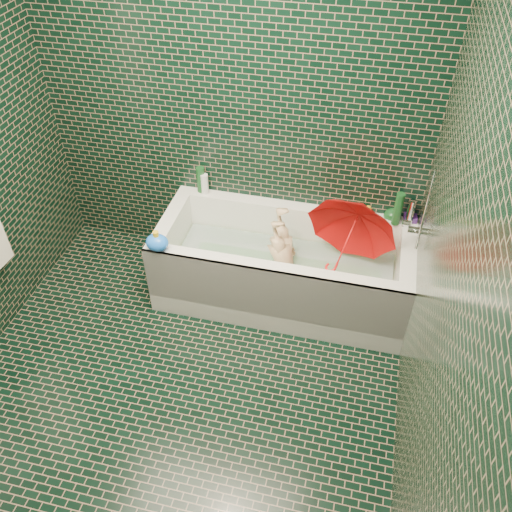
% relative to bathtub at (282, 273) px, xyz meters
% --- Properties ---
extents(floor, '(2.80, 2.80, 0.00)m').
position_rel_bathtub_xyz_m(floor, '(-0.45, -1.01, -0.21)').
color(floor, black).
rests_on(floor, ground).
extents(wall_back, '(2.80, 0.00, 2.80)m').
position_rel_bathtub_xyz_m(wall_back, '(-0.45, 0.39, 1.04)').
color(wall_back, black).
rests_on(wall_back, floor).
extents(wall_right, '(0.00, 2.80, 2.80)m').
position_rel_bathtub_xyz_m(wall_right, '(0.85, -1.01, 1.04)').
color(wall_right, black).
rests_on(wall_right, floor).
extents(bathtub, '(1.70, 0.75, 0.55)m').
position_rel_bathtub_xyz_m(bathtub, '(0.00, 0.00, 0.00)').
color(bathtub, white).
rests_on(bathtub, floor).
extents(bath_mat, '(1.35, 0.47, 0.01)m').
position_rel_bathtub_xyz_m(bath_mat, '(0.00, 0.02, -0.06)').
color(bath_mat, green).
rests_on(bath_mat, bathtub).
extents(water, '(1.48, 0.53, 0.00)m').
position_rel_bathtub_xyz_m(water, '(0.00, 0.02, 0.09)').
color(water, silver).
rests_on(water, bathtub).
extents(faucet, '(0.18, 0.19, 0.55)m').
position_rel_bathtub_xyz_m(faucet, '(0.81, 0.01, 0.56)').
color(faucet, silver).
rests_on(faucet, wall_right).
extents(child, '(0.83, 0.35, 0.30)m').
position_rel_bathtub_xyz_m(child, '(0.02, -0.00, 0.10)').
color(child, '#D8B287').
rests_on(child, bathtub).
extents(umbrella, '(0.77, 0.80, 0.73)m').
position_rel_bathtub_xyz_m(umbrella, '(0.41, -0.01, 0.38)').
color(umbrella, red).
rests_on(umbrella, bathtub).
extents(soap_bottle_a, '(0.09, 0.09, 0.23)m').
position_rel_bathtub_xyz_m(soap_bottle_a, '(0.80, 0.35, 0.34)').
color(soap_bottle_a, white).
rests_on(soap_bottle_a, bathtub).
extents(soap_bottle_b, '(0.09, 0.10, 0.19)m').
position_rel_bathtub_xyz_m(soap_bottle_b, '(0.80, 0.32, 0.34)').
color(soap_bottle_b, '#461F75').
rests_on(soap_bottle_b, bathtub).
extents(soap_bottle_c, '(0.16, 0.16, 0.16)m').
position_rel_bathtub_xyz_m(soap_bottle_c, '(0.66, 0.33, 0.34)').
color(soap_bottle_c, '#14491E').
rests_on(soap_bottle_c, bathtub).
extents(bottle_right_tall, '(0.07, 0.07, 0.24)m').
position_rel_bathtub_xyz_m(bottle_right_tall, '(0.70, 0.30, 0.46)').
color(bottle_right_tall, '#14491E').
rests_on(bottle_right_tall, bathtub).
extents(bottle_right_pump, '(0.05, 0.05, 0.19)m').
position_rel_bathtub_xyz_m(bottle_right_pump, '(0.79, 0.33, 0.43)').
color(bottle_right_pump, silver).
rests_on(bottle_right_pump, bathtub).
extents(bottle_left_tall, '(0.06, 0.06, 0.19)m').
position_rel_bathtub_xyz_m(bottle_left_tall, '(-0.68, 0.36, 0.44)').
color(bottle_left_tall, '#14491E').
rests_on(bottle_left_tall, bathtub).
extents(bottle_left_short, '(0.07, 0.07, 0.15)m').
position_rel_bathtub_xyz_m(bottle_left_short, '(-0.65, 0.34, 0.42)').
color(bottle_left_short, white).
rests_on(bottle_left_short, bathtub).
extents(rubber_duck, '(0.11, 0.08, 0.09)m').
position_rel_bathtub_xyz_m(rubber_duck, '(0.48, 0.33, 0.38)').
color(rubber_duck, gold).
rests_on(rubber_duck, bathtub).
extents(bath_toy, '(0.17, 0.15, 0.14)m').
position_rel_bathtub_xyz_m(bath_toy, '(-0.75, -0.33, 0.40)').
color(bath_toy, '#1B6BFB').
rests_on(bath_toy, bathtub).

